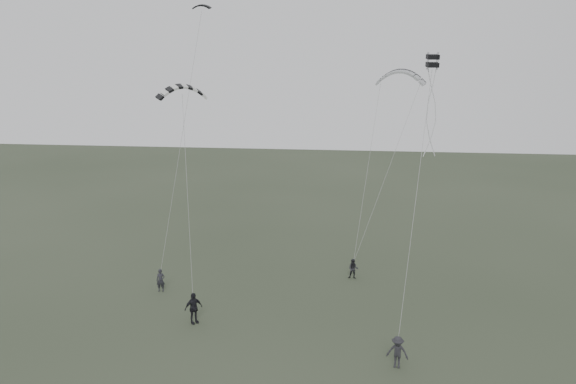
# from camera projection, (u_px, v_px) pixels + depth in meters

# --- Properties ---
(ground) EXTENTS (140.00, 140.00, 0.00)m
(ground) POSITION_uv_depth(u_px,v_px,m) (253.00, 327.00, 33.75)
(ground) COLOR #2F3927
(ground) RESTS_ON ground
(flyer_left) EXTENTS (0.64, 0.47, 1.61)m
(flyer_left) POSITION_uv_depth(u_px,v_px,m) (161.00, 280.00, 38.84)
(flyer_left) COLOR #222228
(flyer_left) RESTS_ON ground
(flyer_right) EXTENTS (0.79, 0.65, 1.49)m
(flyer_right) POSITION_uv_depth(u_px,v_px,m) (353.00, 269.00, 41.15)
(flyer_right) COLOR black
(flyer_right) RESTS_ON ground
(flyer_center) EXTENTS (1.17, 1.12, 1.96)m
(flyer_center) POSITION_uv_depth(u_px,v_px,m) (193.00, 308.00, 34.06)
(flyer_center) COLOR black
(flyer_center) RESTS_ON ground
(flyer_far) EXTENTS (1.23, 0.85, 1.74)m
(flyer_far) POSITION_uv_depth(u_px,v_px,m) (397.00, 352.00, 29.12)
(flyer_far) COLOR #232327
(flyer_far) RESTS_ON ground
(kite_dark_small) EXTENTS (1.34, 0.54, 0.54)m
(kite_dark_small) POSITION_uv_depth(u_px,v_px,m) (201.00, 5.00, 40.09)
(kite_dark_small) COLOR black
(kite_dark_small) RESTS_ON flyer_left
(kite_pale_large) EXTENTS (3.99, 2.02, 1.71)m
(kite_pale_large) POSITION_uv_depth(u_px,v_px,m) (401.00, 71.00, 43.26)
(kite_pale_large) COLOR #9EA1A3
(kite_pale_large) RESTS_ON flyer_right
(kite_striped) EXTENTS (3.19, 2.53, 1.36)m
(kite_striped) POSITION_uv_depth(u_px,v_px,m) (182.00, 86.00, 34.82)
(kite_striped) COLOR black
(kite_striped) RESTS_ON flyer_center
(kite_box) EXTENTS (0.74, 0.80, 0.76)m
(kite_box) POSITION_uv_depth(u_px,v_px,m) (433.00, 61.00, 31.77)
(kite_box) COLOR black
(kite_box) RESTS_ON flyer_far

